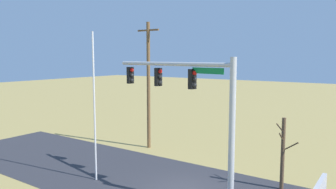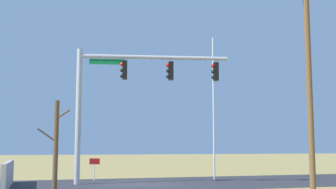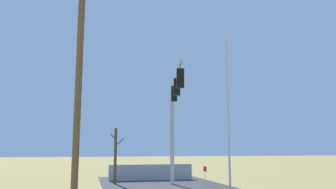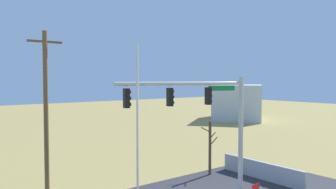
{
  "view_description": "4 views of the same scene",
  "coord_description": "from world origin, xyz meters",
  "px_view_note": "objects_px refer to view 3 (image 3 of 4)",
  "views": [
    {
      "loc": [
        8.45,
        -13.63,
        6.8
      ],
      "look_at": [
        -1.49,
        0.83,
        4.8
      ],
      "focal_mm": 34.81,
      "sensor_mm": 36.0,
      "label": 1
    },
    {
      "loc": [
        4.88,
        21.77,
        1.87
      ],
      "look_at": [
        -1.5,
        0.43,
        4.51
      ],
      "focal_mm": 46.91,
      "sensor_mm": 36.0,
      "label": 2
    },
    {
      "loc": [
        -19.71,
        5.07,
        2.39
      ],
      "look_at": [
        -1.53,
        0.7,
        5.37
      ],
      "focal_mm": 36.23,
      "sensor_mm": 36.0,
      "label": 3
    },
    {
      "loc": [
        -12.32,
        -13.23,
        6.68
      ],
      "look_at": [
        -1.63,
        0.5,
        5.9
      ],
      "focal_mm": 35.32,
      "sensor_mm": 36.0,
      "label": 4
    }
  ],
  "objects_px": {
    "open_sign": "(205,171)",
    "utility_pole": "(78,84)",
    "bare_tree": "(115,155)",
    "flagpole": "(228,112)",
    "signal_mast": "(174,107)"
  },
  "relations": [
    {
      "from": "bare_tree",
      "to": "utility_pole",
      "type": "bearing_deg",
      "value": 167.36
    },
    {
      "from": "bare_tree",
      "to": "flagpole",
      "type": "bearing_deg",
      "value": -153.04
    },
    {
      "from": "flagpole",
      "to": "utility_pole",
      "type": "distance_m",
      "value": 7.12
    },
    {
      "from": "bare_tree",
      "to": "open_sign",
      "type": "bearing_deg",
      "value": -112.29
    },
    {
      "from": "signal_mast",
      "to": "bare_tree",
      "type": "xyz_separation_m",
      "value": [
        3.51,
        3.28,
        -2.97
      ]
    },
    {
      "from": "utility_pole",
      "to": "bare_tree",
      "type": "height_order",
      "value": "utility_pole"
    },
    {
      "from": "open_sign",
      "to": "utility_pole",
      "type": "bearing_deg",
      "value": 135.65
    },
    {
      "from": "bare_tree",
      "to": "open_sign",
      "type": "distance_m",
      "value": 6.21
    },
    {
      "from": "utility_pole",
      "to": "open_sign",
      "type": "height_order",
      "value": "utility_pole"
    },
    {
      "from": "signal_mast",
      "to": "utility_pole",
      "type": "xyz_separation_m",
      "value": [
        -7.03,
        5.65,
        -0.05
      ]
    },
    {
      "from": "flagpole",
      "to": "utility_pole",
      "type": "xyz_separation_m",
      "value": [
        -1.63,
        6.89,
        0.77
      ]
    },
    {
      "from": "signal_mast",
      "to": "utility_pole",
      "type": "height_order",
      "value": "utility_pole"
    },
    {
      "from": "utility_pole",
      "to": "open_sign",
      "type": "distance_m",
      "value": 12.15
    },
    {
      "from": "bare_tree",
      "to": "open_sign",
      "type": "xyz_separation_m",
      "value": [
        -2.32,
        -5.67,
        -1.04
      ]
    },
    {
      "from": "bare_tree",
      "to": "open_sign",
      "type": "relative_size",
      "value": 3.09
    }
  ]
}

